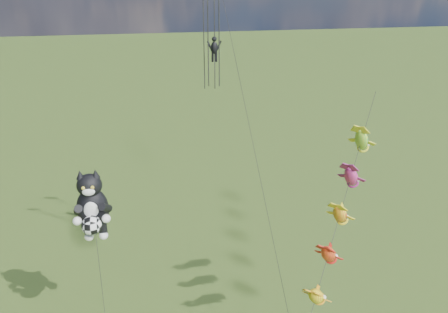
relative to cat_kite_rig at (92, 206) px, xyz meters
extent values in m
cylinder|color=black|center=(0.14, -1.41, -5.45)|extent=(0.32, 2.72, 7.14)
ellipsoid|color=black|center=(0.00, 0.23, -0.32)|extent=(2.31, 1.96, 3.13)
ellipsoid|color=black|center=(0.00, 0.13, 1.54)|extent=(1.80, 1.66, 1.59)
cone|color=black|center=(-0.49, 0.13, 2.38)|extent=(0.60, 0.60, 0.59)
cone|color=black|center=(0.49, 0.13, 2.38)|extent=(0.60, 0.60, 0.59)
ellipsoid|color=white|center=(0.00, -0.51, 1.40)|extent=(0.86, 0.49, 0.57)
ellipsoid|color=white|center=(0.00, -0.51, -0.02)|extent=(1.01, 0.46, 1.29)
sphere|color=gold|center=(-0.29, -0.58, 1.72)|extent=(0.23, 0.23, 0.23)
sphere|color=gold|center=(0.29, -0.58, 1.72)|extent=(0.23, 0.23, 0.23)
sphere|color=white|center=(-0.93, -0.80, -0.56)|extent=(0.59, 0.59, 0.59)
sphere|color=white|center=(0.93, -0.80, -0.56)|extent=(0.59, 0.59, 0.59)
sphere|color=white|center=(-0.49, 0.08, -2.42)|extent=(0.63, 0.63, 0.63)
sphere|color=white|center=(0.49, 0.08, -2.42)|extent=(0.63, 0.63, 0.63)
sphere|color=white|center=(0.00, -1.10, -0.80)|extent=(1.32, 1.32, 1.32)
cylinder|color=black|center=(14.18, -6.62, -0.90)|extent=(9.97, 12.33, 16.25)
ellipsoid|color=yellow|center=(13.11, -7.94, -2.65)|extent=(2.05, 2.26, 2.29)
ellipsoid|color=orange|center=(14.22, -6.57, -0.83)|extent=(2.05, 2.26, 2.29)
ellipsoid|color=#D84719|center=(15.34, -5.19, 0.98)|extent=(2.05, 2.26, 2.29)
ellipsoid|color=#D8337E|center=(16.45, -3.81, 2.80)|extent=(2.05, 2.26, 2.29)
ellipsoid|color=green|center=(17.56, -2.44, 4.62)|extent=(2.05, 2.26, 2.29)
cylinder|color=black|center=(10.82, -0.77, 4.17)|extent=(3.40, 16.76, 26.38)
cylinder|color=black|center=(8.64, 4.44, 10.77)|extent=(0.08, 0.08, 8.33)
cylinder|color=black|center=(9.41, 4.44, 10.77)|extent=(0.08, 0.08, 8.33)
cylinder|color=black|center=(8.72, 7.60, 9.42)|extent=(0.08, 0.08, 7.71)
cylinder|color=black|center=(9.55, 7.60, 9.42)|extent=(0.08, 0.08, 7.71)
camera|label=1|loc=(4.59, -26.59, 14.99)|focal=35.00mm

